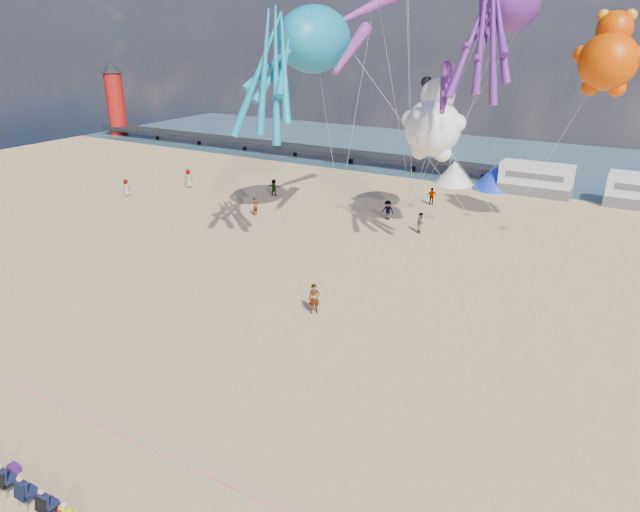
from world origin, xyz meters
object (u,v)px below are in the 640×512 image
at_px(beachgoer_2, 388,210).
at_px(sandbag_a, 340,207).
at_px(cooler_purple, 14,469).
at_px(windsock_right, 445,88).
at_px(tent_white, 454,172).
at_px(beachgoer_5, 255,207).
at_px(beachgoer_4, 274,188).
at_px(kite_octopus_purple, 510,2).
at_px(motorhome_0, 536,179).
at_px(beachgoer_6, 189,178).
at_px(windsock_mid, 351,50).
at_px(kite_panda, 433,127).
at_px(beachgoer_1, 421,222).
at_px(sandbag_b, 430,217).
at_px(spectator_row, 26,489).
at_px(sandbag_e, 412,206).
at_px(beachgoer_3, 432,196).
at_px(windsock_left, 374,5).
at_px(standing_person, 314,299).
at_px(sandbag_d, 468,214).
at_px(sandbag_c, 505,228).
at_px(beachgoer_0, 126,188).
at_px(tent_blue, 493,177).
at_px(kite_teddy_orange, 608,62).
at_px(lighthouse, 116,104).
at_px(kite_octopus_teal, 314,39).

xyz_separation_m(beachgoer_2, sandbag_a, (-5.10, 1.07, -0.73)).
distance_m(cooler_purple, beachgoer_2, 33.75).
xyz_separation_m(cooler_purple, windsock_right, (5.36, 28.59, 11.12)).
distance_m(tent_white, beachgoer_5, 22.16).
distance_m(beachgoer_4, kite_octopus_purple, 26.76).
bearing_deg(cooler_purple, motorhome_0, 79.99).
relative_size(beachgoer_6, windsock_mid, 0.29).
bearing_deg(windsock_mid, kite_panda, 27.38).
bearing_deg(windsock_mid, tent_white, 77.94).
bearing_deg(cooler_purple, beachgoer_1, 84.50).
bearing_deg(sandbag_b, windsock_mid, -117.47).
height_order(spectator_row, kite_octopus_purple, kite_octopus_purple).
xyz_separation_m(beachgoer_6, sandbag_e, (22.09, 4.84, -0.81)).
relative_size(beachgoer_3, windsock_left, 0.24).
bearing_deg(beachgoer_6, cooler_purple, 78.94).
xyz_separation_m(motorhome_0, windsock_left, (-10.44, -15.42, 14.97)).
bearing_deg(standing_person, beachgoer_2, 60.80).
xyz_separation_m(motorhome_0, sandbag_d, (-3.48, -10.00, -1.39)).
bearing_deg(beachgoer_6, beachgoer_5, 115.03).
xyz_separation_m(beachgoer_2, kite_octopus_purple, (8.84, -3.04, 15.55)).
relative_size(beachgoer_4, beachgoer_6, 0.88).
bearing_deg(beachgoer_1, sandbag_c, -76.93).
bearing_deg(cooler_purple, windsock_right, 79.39).
height_order(beachgoer_5, sandbag_b, beachgoer_5).
bearing_deg(sandbag_c, windsock_mid, -142.75).
bearing_deg(beachgoer_0, beachgoer_2, 120.10).
bearing_deg(kite_panda, sandbag_a, 152.06).
bearing_deg(tent_blue, beachgoer_1, -95.06).
bearing_deg(cooler_purple, sandbag_e, 90.08).
bearing_deg(sandbag_e, beachgoer_0, -157.60).
bearing_deg(cooler_purple, kite_octopus_purple, 74.71).
height_order(beachgoer_0, sandbag_c, beachgoer_0).
distance_m(sandbag_a, sandbag_e, 6.52).
bearing_deg(spectator_row, kite_octopus_purple, 78.19).
xyz_separation_m(beachgoer_1, sandbag_d, (1.95, 6.18, -0.70)).
xyz_separation_m(beachgoer_0, kite_teddy_orange, (39.11, 7.29, 12.03)).
distance_m(lighthouse, beachgoer_4, 44.18).
bearing_deg(sandbag_a, sandbag_e, 32.62).
height_order(lighthouse, spectator_row, lighthouse).
height_order(spectator_row, beachgoer_6, beachgoer_6).
bearing_deg(kite_octopus_teal, sandbag_a, 99.03).
height_order(motorhome_0, tent_blue, motorhome_0).
distance_m(beachgoer_0, sandbag_b, 28.68).
distance_m(standing_person, sandbag_b, 19.86).
relative_size(beachgoer_4, kite_octopus_purple, 0.17).
relative_size(kite_octopus_teal, kite_teddy_orange, 1.70).
bearing_deg(kite_teddy_orange, beachgoer_0, -146.59).
xyz_separation_m(beachgoer_0, windsock_right, (30.41, 0.58, 10.46)).
height_order(tent_blue, beachgoer_4, tent_blue).
xyz_separation_m(standing_person, kite_octopus_purple, (5.46, 14.60, 15.52)).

